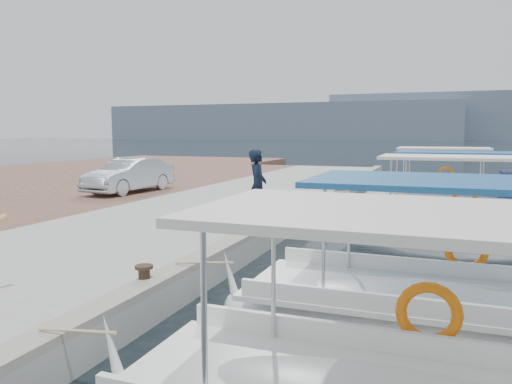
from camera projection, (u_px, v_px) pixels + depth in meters
ground at (248, 264)px, 10.94m from camera, size 400.00×400.00×0.00m
concrete_quay at (219, 212)px, 16.61m from camera, size 6.00×40.00×0.50m
quay_curb at (300, 207)px, 15.60m from camera, size 0.44×40.00×0.12m
cobblestone_strip at (96, 204)px, 18.36m from camera, size 4.00×40.00×0.50m
fishing_caique_b at (444, 327)px, 7.09m from camera, size 6.90×2.55×2.83m
fishing_caique_c at (453, 232)px, 13.88m from camera, size 7.36×2.41×2.83m
fishing_caique_d at (465, 213)px, 16.82m from camera, size 7.96×2.50×2.83m
fishing_caique_e at (438, 195)px, 21.96m from camera, size 6.33×2.39×2.83m
mooring_bollards at (257, 221)px, 12.37m from camera, size 0.28×20.28×0.33m
fisherman at (258, 186)px, 13.03m from camera, size 0.57×0.77×1.94m
parked_car at (129, 175)px, 19.85m from camera, size 1.83×4.25×1.36m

